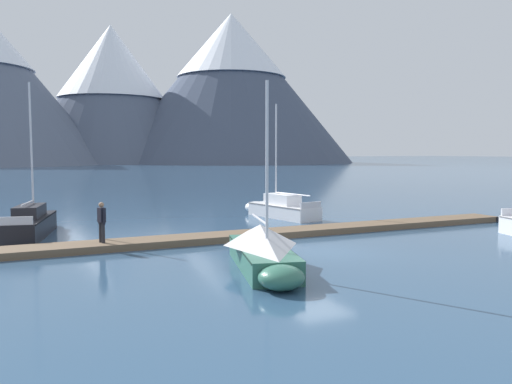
{
  "coord_description": "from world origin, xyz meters",
  "views": [
    {
      "loc": [
        -10.99,
        -17.48,
        4.07
      ],
      "look_at": [
        0.0,
        6.0,
        2.0
      ],
      "focal_mm": 35.52,
      "sensor_mm": 36.0,
      "label": 1
    }
  ],
  "objects_px": {
    "sailboat_nearest_berth": "(32,223)",
    "sailboat_mid_dock_port": "(279,208)",
    "person_on_dock": "(102,220)",
    "sailboat_second_berth": "(263,249)"
  },
  "relations": [
    {
      "from": "sailboat_second_berth",
      "to": "sailboat_mid_dock_port",
      "type": "relative_size",
      "value": 0.91
    },
    {
      "from": "sailboat_nearest_berth",
      "to": "sailboat_second_berth",
      "type": "height_order",
      "value": "sailboat_nearest_berth"
    },
    {
      "from": "sailboat_nearest_berth",
      "to": "sailboat_second_berth",
      "type": "bearing_deg",
      "value": -57.99
    },
    {
      "from": "sailboat_mid_dock_port",
      "to": "person_on_dock",
      "type": "distance_m",
      "value": 13.22
    },
    {
      "from": "sailboat_second_berth",
      "to": "person_on_dock",
      "type": "xyz_separation_m",
      "value": [
        -4.55,
        5.95,
        0.55
      ]
    },
    {
      "from": "sailboat_nearest_berth",
      "to": "person_on_dock",
      "type": "xyz_separation_m",
      "value": [
        2.55,
        -5.4,
        0.66
      ]
    },
    {
      "from": "person_on_dock",
      "to": "sailboat_nearest_berth",
      "type": "bearing_deg",
      "value": 115.26
    },
    {
      "from": "person_on_dock",
      "to": "sailboat_mid_dock_port",
      "type": "bearing_deg",
      "value": 28.57
    },
    {
      "from": "sailboat_nearest_berth",
      "to": "sailboat_mid_dock_port",
      "type": "bearing_deg",
      "value": 3.71
    },
    {
      "from": "sailboat_nearest_berth",
      "to": "sailboat_mid_dock_port",
      "type": "distance_m",
      "value": 14.17
    }
  ]
}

